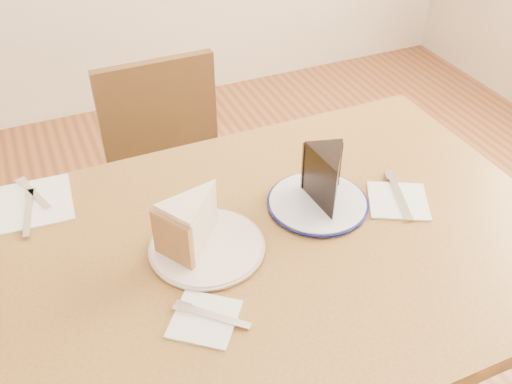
% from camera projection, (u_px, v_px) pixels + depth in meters
% --- Properties ---
extents(table, '(1.20, 0.80, 0.75)m').
position_uv_depth(table, '(267.00, 278.00, 1.19)').
color(table, '#533616').
rests_on(table, ground).
extents(chair_far, '(0.42, 0.42, 0.84)m').
position_uv_depth(chair_far, '(178.00, 192.00, 1.72)').
color(chair_far, '#34200F').
rests_on(chair_far, ground).
extents(plate_cream, '(0.22, 0.22, 0.01)m').
position_uv_depth(plate_cream, '(207.00, 247.00, 1.11)').
color(plate_cream, white).
rests_on(plate_cream, table).
extents(plate_navy, '(0.21, 0.21, 0.01)m').
position_uv_depth(plate_navy, '(318.00, 203.00, 1.22)').
color(plate_navy, white).
rests_on(plate_navy, table).
extents(carrot_cake, '(0.15, 0.14, 0.10)m').
position_uv_depth(carrot_cake, '(196.00, 221.00, 1.09)').
color(carrot_cake, beige).
rests_on(carrot_cake, plate_cream).
extents(chocolate_cake, '(0.11, 0.13, 0.11)m').
position_uv_depth(chocolate_cake, '(328.00, 182.00, 1.18)').
color(chocolate_cake, black).
rests_on(chocolate_cake, plate_navy).
extents(napkin_cream, '(0.15, 0.15, 0.00)m').
position_uv_depth(napkin_cream, '(205.00, 319.00, 0.98)').
color(napkin_cream, white).
rests_on(napkin_cream, table).
extents(napkin_navy, '(0.17, 0.17, 0.00)m').
position_uv_depth(napkin_navy, '(398.00, 201.00, 1.23)').
color(napkin_navy, white).
rests_on(napkin_navy, table).
extents(napkin_spare, '(0.18, 0.18, 0.00)m').
position_uv_depth(napkin_spare, '(32.00, 203.00, 1.22)').
color(napkin_spare, white).
rests_on(napkin_spare, table).
extents(fork_cream, '(0.11, 0.11, 0.00)m').
position_uv_depth(fork_cream, '(213.00, 316.00, 0.98)').
color(fork_cream, silver).
rests_on(fork_cream, napkin_cream).
extents(knife_navy, '(0.07, 0.17, 0.00)m').
position_uv_depth(knife_navy, '(399.00, 195.00, 1.24)').
color(knife_navy, silver).
rests_on(knife_navy, napkin_navy).
extents(fork_spare, '(0.06, 0.14, 0.00)m').
position_uv_depth(fork_spare, '(34.00, 193.00, 1.24)').
color(fork_spare, silver).
rests_on(fork_spare, napkin_spare).
extents(knife_spare, '(0.04, 0.16, 0.00)m').
position_uv_depth(knife_spare, '(29.00, 212.00, 1.19)').
color(knife_spare, silver).
rests_on(knife_spare, napkin_spare).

